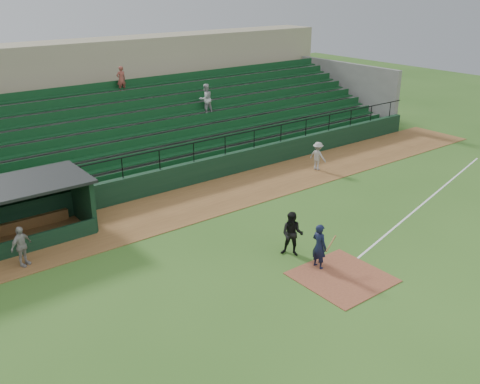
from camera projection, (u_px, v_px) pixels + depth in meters
ground at (322, 266)px, 19.65m from camera, size 90.00×90.00×0.00m
warning_track at (202, 200)px, 25.53m from camera, size 40.00×4.00×0.03m
home_plate_dirt at (342, 277)px, 18.91m from camera, size 3.00×3.00×0.03m
foul_line at (422, 205)px, 25.06m from camera, size 17.49×4.44×0.01m
stadium_structure at (121, 120)px, 30.90m from camera, size 38.00×13.08×6.40m
batter_at_plate at (319, 246)px, 19.26m from camera, size 1.01×0.69×1.76m
umpire at (292, 234)px, 20.15m from camera, size 1.06×1.10×1.79m
runner at (318, 156)px, 29.36m from camera, size 0.76×1.12×1.59m
dugout_player_a at (21, 246)px, 19.38m from camera, size 1.00×0.78×1.58m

